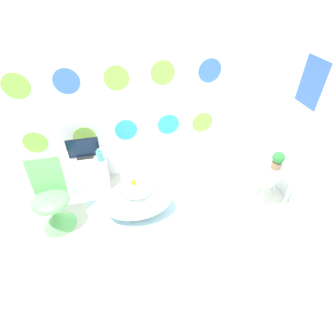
{
  "coord_description": "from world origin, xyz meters",
  "views": [
    {
      "loc": [
        -0.11,
        -1.41,
        2.63
      ],
      "look_at": [
        0.4,
        0.85,
        0.74
      ],
      "focal_mm": 28.0,
      "sensor_mm": 36.0,
      "label": 1
    }
  ],
  "objects_px": {
    "bathtub": "(137,200)",
    "tv": "(83,149)",
    "chair": "(54,209)",
    "vase": "(100,156)",
    "potted_plant_left": "(278,160)"
  },
  "relations": [
    {
      "from": "bathtub",
      "to": "tv",
      "type": "xyz_separation_m",
      "value": [
        -0.59,
        0.64,
        0.43
      ]
    },
    {
      "from": "chair",
      "to": "vase",
      "type": "relative_size",
      "value": 5.17
    },
    {
      "from": "tv",
      "to": "potted_plant_left",
      "type": "distance_m",
      "value": 2.45
    },
    {
      "from": "chair",
      "to": "potted_plant_left",
      "type": "distance_m",
      "value": 2.76
    },
    {
      "from": "bathtub",
      "to": "chair",
      "type": "distance_m",
      "value": 0.99
    },
    {
      "from": "bathtub",
      "to": "tv",
      "type": "height_order",
      "value": "tv"
    },
    {
      "from": "chair",
      "to": "tv",
      "type": "distance_m",
      "value": 0.82
    },
    {
      "from": "bathtub",
      "to": "vase",
      "type": "height_order",
      "value": "vase"
    },
    {
      "from": "bathtub",
      "to": "potted_plant_left",
      "type": "distance_m",
      "value": 1.79
    },
    {
      "from": "tv",
      "to": "potted_plant_left",
      "type": "height_order",
      "value": "tv"
    },
    {
      "from": "chair",
      "to": "tv",
      "type": "xyz_separation_m",
      "value": [
        0.4,
        0.59,
        0.4
      ]
    },
    {
      "from": "chair",
      "to": "potted_plant_left",
      "type": "xyz_separation_m",
      "value": [
        2.72,
        -0.2,
        0.42
      ]
    },
    {
      "from": "tv",
      "to": "vase",
      "type": "height_order",
      "value": "tv"
    },
    {
      "from": "bathtub",
      "to": "potted_plant_left",
      "type": "xyz_separation_m",
      "value": [
        1.73,
        -0.16,
        0.45
      ]
    },
    {
      "from": "tv",
      "to": "bathtub",
      "type": "bearing_deg",
      "value": -47.41
    }
  ]
}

